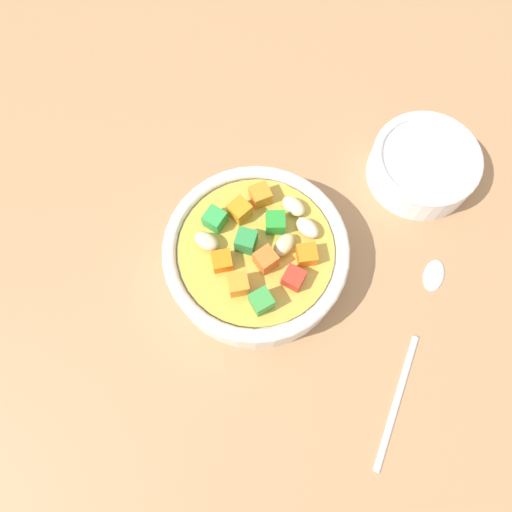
% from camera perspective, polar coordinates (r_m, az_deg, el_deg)
% --- Properties ---
extents(ground_plane, '(1.40, 1.40, 0.02)m').
position_cam_1_polar(ground_plane, '(0.50, 0.00, -1.30)').
color(ground_plane, '#9E754F').
extents(soup_bowl_main, '(0.18, 0.18, 0.06)m').
position_cam_1_polar(soup_bowl_main, '(0.46, 0.02, 0.20)').
color(soup_bowl_main, white).
rests_on(soup_bowl_main, ground_plane).
extents(spoon, '(0.02, 0.22, 0.01)m').
position_cam_1_polar(spoon, '(0.49, 19.23, -8.31)').
color(spoon, silver).
rests_on(spoon, ground_plane).
extents(side_bowl_small, '(0.11, 0.11, 0.04)m').
position_cam_1_polar(side_bowl_small, '(0.54, 19.65, 10.39)').
color(side_bowl_small, white).
rests_on(side_bowl_small, ground_plane).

